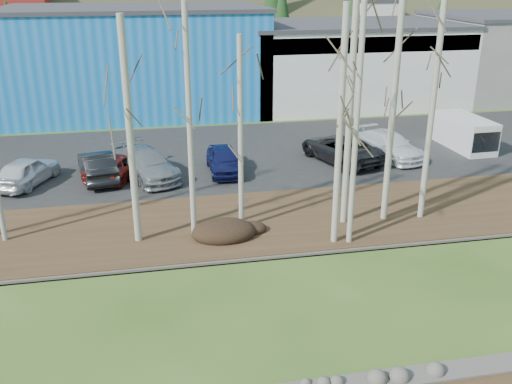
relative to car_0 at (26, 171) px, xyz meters
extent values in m
cube|color=#382616|center=(12.13, -7.05, -0.82)|extent=(80.00, 7.00, 0.15)
cube|color=black|center=(12.13, 3.45, -0.83)|extent=(80.00, 14.00, 0.14)
cube|color=#1066B5|center=(6.13, 17.45, 3.10)|extent=(20.00, 12.00, 8.00)
cube|color=#333338|center=(6.13, 17.45, 7.25)|extent=(20.40, 12.24, 0.30)
cube|color=beige|center=(24.13, 17.45, 2.35)|extent=(18.00, 12.00, 6.50)
cube|color=#333338|center=(24.13, 17.45, 5.75)|extent=(18.36, 12.24, 0.30)
cube|color=navy|center=(24.13, 11.55, 4.70)|extent=(17.64, 0.20, 1.20)
cube|color=slate|center=(40.13, 17.45, 2.60)|extent=(14.00, 12.00, 7.00)
ellipsoid|color=black|center=(9.41, -8.46, -0.47)|extent=(2.80, 1.98, 0.55)
cylinder|color=#A5A294|center=(5.78, -8.11, 3.89)|extent=(0.29, 0.29, 9.29)
cylinder|color=#A5A294|center=(8.17, -8.06, 4.10)|extent=(0.23, 0.23, 9.71)
cylinder|color=#A5A294|center=(13.94, -9.82, 4.10)|extent=(0.27, 0.27, 9.70)
cylinder|color=#A5A294|center=(10.32, -7.65, 3.45)|extent=(0.23, 0.23, 8.41)
cylinder|color=#A5A294|center=(14.56, -9.98, 4.15)|extent=(0.23, 0.23, 9.79)
cylinder|color=#A5A294|center=(16.99, -7.95, 4.23)|extent=(0.28, 0.28, 9.95)
cylinder|color=#A5A294|center=(18.74, -8.11, 4.63)|extent=(0.27, 0.27, 10.76)
cylinder|color=#A5A294|center=(15.02, -7.95, 4.23)|extent=(0.28, 0.28, 9.95)
imported|color=silver|center=(0.00, 0.00, 0.00)|extent=(3.39, 4.80, 1.52)
imported|color=black|center=(3.67, 0.14, 0.03)|extent=(2.57, 5.00, 1.57)
imported|color=maroon|center=(4.80, 0.34, -0.11)|extent=(4.07, 5.14, 1.30)
imported|color=gray|center=(6.26, -0.11, 0.04)|extent=(4.24, 5.97, 1.60)
imported|color=#151A50|center=(10.63, -0.07, -0.02)|extent=(1.78, 4.33, 1.47)
imported|color=black|center=(17.82, 0.55, 0.04)|extent=(4.29, 6.32, 1.61)
imported|color=white|center=(20.96, 0.74, 0.01)|extent=(3.46, 5.66, 1.53)
cube|color=white|center=(26.59, 1.67, 0.26)|extent=(2.08, 4.70, 2.03)
cube|color=black|center=(26.65, -0.16, 0.26)|extent=(1.87, 1.03, 1.26)
camera|label=1|loc=(6.42, -30.60, 9.98)|focal=40.00mm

